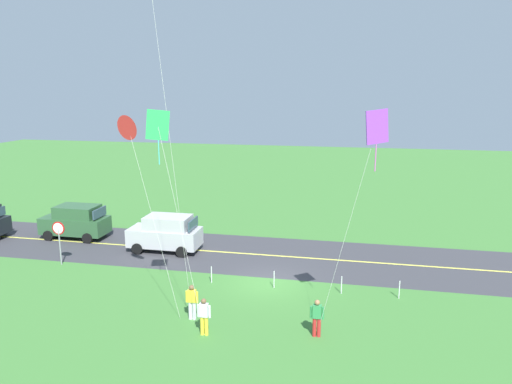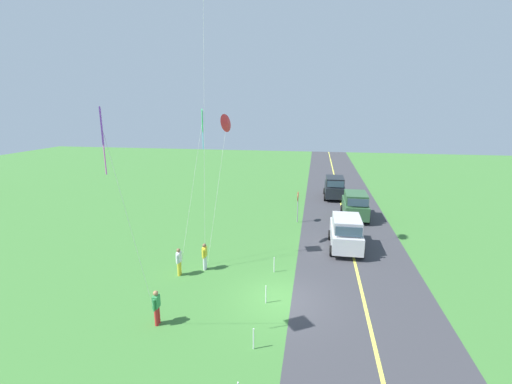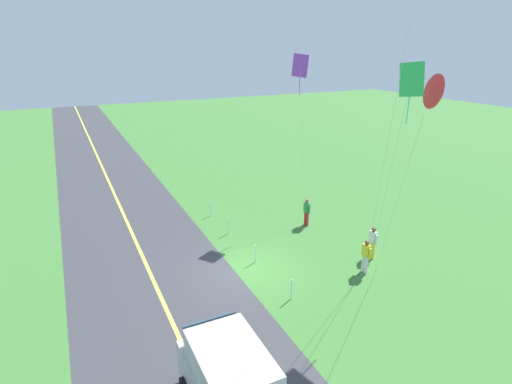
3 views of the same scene
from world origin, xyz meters
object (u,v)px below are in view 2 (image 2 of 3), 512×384
(kite_yellow_high, at_px, (202,123))
(kite_green_far, at_px, (227,123))
(person_child_watcher, at_px, (179,261))
(kite_blue_mid, at_px, (103,131))
(person_adult_companion, at_px, (157,306))
(person_adult_near, at_px, (205,256))
(car_parked_east_near, at_px, (355,205))
(car_parked_east_far, at_px, (334,187))
(car_suv_foreground, at_px, (346,232))
(stop_sign, at_px, (298,201))

(kite_yellow_high, bearing_deg, kite_green_far, -28.24)
(person_child_watcher, relative_size, kite_blue_mid, 0.17)
(person_adult_companion, xyz_separation_m, kite_yellow_high, (6.56, -0.15, 7.46))
(person_adult_near, xyz_separation_m, kite_yellow_high, (1.11, 0.24, 7.46))
(car_parked_east_near, relative_size, person_adult_near, 2.75)
(person_child_watcher, bearing_deg, car_parked_east_far, -159.85)
(kite_green_far, bearing_deg, kite_yellow_high, 151.76)
(car_parked_east_near, bearing_deg, car_suv_foreground, 169.59)
(kite_green_far, bearing_deg, person_child_watcher, 153.46)
(person_child_watcher, bearing_deg, kite_green_far, -160.42)
(car_suv_foreground, distance_m, kite_blue_mid, 16.68)
(car_parked_east_far, height_order, stop_sign, stop_sign)
(car_suv_foreground, height_order, stop_sign, stop_sign)
(car_parked_east_near, distance_m, person_adult_companion, 19.68)
(kite_blue_mid, relative_size, kite_yellow_high, 1.01)
(car_suv_foreground, relative_size, person_adult_companion, 2.75)
(car_suv_foreground, xyz_separation_m, kite_yellow_high, (-3.45, 8.52, 7.17))
(car_parked_east_far, bearing_deg, stop_sign, 158.97)
(car_parked_east_near, distance_m, person_child_watcher, 16.45)
(car_parked_east_near, distance_m, kite_blue_mid, 22.76)
(stop_sign, height_order, kite_yellow_high, kite_yellow_high)
(person_adult_companion, bearing_deg, person_child_watcher, -41.19)
(stop_sign, height_order, kite_blue_mid, kite_blue_mid)
(car_suv_foreground, height_order, person_child_watcher, car_suv_foreground)
(kite_green_far, bearing_deg, stop_sign, -31.49)
(car_parked_east_near, relative_size, person_adult_companion, 2.75)
(car_suv_foreground, height_order, kite_yellow_high, kite_yellow_high)
(kite_blue_mid, bearing_deg, person_child_watcher, 3.22)
(kite_yellow_high, bearing_deg, person_child_watcher, 154.99)
(stop_sign, bearing_deg, car_suv_foreground, -145.37)
(car_parked_east_near, xyz_separation_m, person_child_watcher, (-12.45, 10.75, -0.29))
(kite_yellow_high, bearing_deg, stop_sign, -30.83)
(kite_green_far, bearing_deg, person_adult_near, 166.09)
(car_parked_east_far, distance_m, kite_blue_mid, 28.07)
(person_adult_companion, xyz_separation_m, person_child_watcher, (4.53, 0.80, 0.00))
(person_child_watcher, relative_size, kite_yellow_high, 0.18)
(stop_sign, relative_size, kite_yellow_high, 0.28)
(kite_blue_mid, distance_m, kite_yellow_high, 8.51)
(stop_sign, bearing_deg, car_parked_east_near, -67.68)
(stop_sign, bearing_deg, kite_yellow_high, 149.17)
(car_parked_east_near, bearing_deg, person_adult_near, 140.33)
(stop_sign, height_order, person_adult_near, stop_sign)
(car_suv_foreground, xyz_separation_m, car_parked_east_near, (6.97, -1.28, 0.00))
(car_parked_east_near, bearing_deg, stop_sign, 112.32)
(person_child_watcher, bearing_deg, car_parked_east_near, -174.68)
(car_suv_foreground, bearing_deg, kite_green_far, 102.42)
(car_parked_east_far, relative_size, kite_blue_mid, 0.48)
(car_parked_east_far, xyz_separation_m, stop_sign, (-8.63, 3.32, 0.65))
(car_parked_east_near, xyz_separation_m, person_adult_companion, (-16.98, 9.95, -0.29))
(car_parked_east_far, distance_m, kite_green_far, 18.44)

